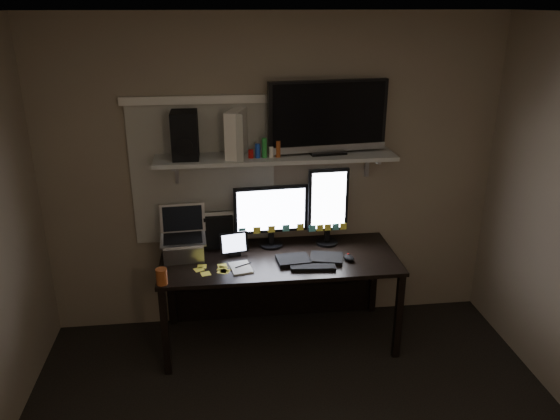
{
  "coord_description": "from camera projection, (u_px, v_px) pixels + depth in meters",
  "views": [
    {
      "loc": [
        -0.44,
        -2.3,
        2.55
      ],
      "look_at": [
        -0.01,
        1.25,
        1.18
      ],
      "focal_mm": 35.0,
      "sensor_mm": 36.0,
      "label": 1
    }
  ],
  "objects": [
    {
      "name": "monitor_portrait",
      "position": [
        328.0,
        206.0,
        4.29
      ],
      "size": [
        0.32,
        0.08,
        0.64
      ],
      "primitive_type": "cube",
      "rotation": [
        0.0,
        0.0,
        0.05
      ],
      "color": "black",
      "rests_on": "desk"
    },
    {
      "name": "cup",
      "position": [
        162.0,
        277.0,
        3.75
      ],
      "size": [
        0.08,
        0.08,
        0.11
      ],
      "primitive_type": "cylinder",
      "rotation": [
        0.0,
        0.0,
        -0.07
      ],
      "color": "#94421B",
      "rests_on": "desk"
    },
    {
      "name": "speaker",
      "position": [
        185.0,
        135.0,
        3.94
      ],
      "size": [
        0.19,
        0.23,
        0.34
      ],
      "primitive_type": "cube",
      "rotation": [
        0.0,
        0.0,
        -0.01
      ],
      "color": "black",
      "rests_on": "wall_shelf"
    },
    {
      "name": "laptop",
      "position": [
        183.0,
        235.0,
        4.09
      ],
      "size": [
        0.36,
        0.3,
        0.38
      ],
      "primitive_type": "cube",
      "rotation": [
        0.0,
        0.0,
        0.06
      ],
      "color": "#A9AAAE",
      "rests_on": "desk"
    },
    {
      "name": "wall_shelf",
      "position": [
        276.0,
        157.0,
        4.08
      ],
      "size": [
        1.8,
        0.35,
        0.03
      ],
      "primitive_type": "cube",
      "color": "#B2B2AD",
      "rests_on": "back_wall"
    },
    {
      "name": "keyboard",
      "position": [
        310.0,
        259.0,
        4.09
      ],
      "size": [
        0.52,
        0.24,
        0.03
      ],
      "primitive_type": "cube",
      "rotation": [
        0.0,
        0.0,
        -0.09
      ],
      "color": "black",
      "rests_on": "desk"
    },
    {
      "name": "notepad",
      "position": [
        241.0,
        268.0,
        3.98
      ],
      "size": [
        0.18,
        0.23,
        0.01
      ],
      "primitive_type": "cube",
      "rotation": [
        0.0,
        0.0,
        0.18
      ],
      "color": "beige",
      "rests_on": "desk"
    },
    {
      "name": "monitor_landscape",
      "position": [
        271.0,
        216.0,
        4.27
      ],
      "size": [
        0.59,
        0.1,
        0.51
      ],
      "primitive_type": "cube",
      "rotation": [
        0.0,
        0.0,
        0.07
      ],
      "color": "black",
      "rests_on": "desk"
    },
    {
      "name": "mouse",
      "position": [
        349.0,
        258.0,
        4.11
      ],
      "size": [
        0.09,
        0.12,
        0.04
      ],
      "primitive_type": "ellipsoid",
      "rotation": [
        0.0,
        0.0,
        0.24
      ],
      "color": "black",
      "rests_on": "desk"
    },
    {
      "name": "desk",
      "position": [
        277.0,
        271.0,
        4.34
      ],
      "size": [
        1.8,
        0.75,
        0.73
      ],
      "color": "black",
      "rests_on": "floor"
    },
    {
      "name": "sticky_notes",
      "position": [
        206.0,
        269.0,
        3.97
      ],
      "size": [
        0.33,
        0.28,
        0.0
      ],
      "primitive_type": null,
      "rotation": [
        0.0,
        0.0,
        -0.26
      ],
      "color": "#FFF045",
      "rests_on": "desk"
    },
    {
      "name": "file_sorter",
      "position": [
        218.0,
        230.0,
        4.29
      ],
      "size": [
        0.23,
        0.11,
        0.29
      ],
      "primitive_type": "cube",
      "rotation": [
        0.0,
        0.0,
        0.05
      ],
      "color": "black",
      "rests_on": "desk"
    },
    {
      "name": "tablet",
      "position": [
        234.0,
        244.0,
        4.16
      ],
      "size": [
        0.23,
        0.13,
        0.19
      ],
      "primitive_type": "cube",
      "rotation": [
        0.0,
        0.0,
        0.19
      ],
      "color": "black",
      "rests_on": "desk"
    },
    {
      "name": "ceiling",
      "position": [
        321.0,
        16.0,
        2.21
      ],
      "size": [
        3.6,
        3.6,
        0.0
      ],
      "primitive_type": "plane",
      "rotation": [
        3.14,
        0.0,
        0.0
      ],
      "color": "silver",
      "rests_on": "back_wall"
    },
    {
      "name": "tv",
      "position": [
        328.0,
        118.0,
        4.04
      ],
      "size": [
        0.92,
        0.26,
        0.54
      ],
      "primitive_type": "cube",
      "rotation": [
        0.0,
        0.0,
        0.11
      ],
      "color": "black",
      "rests_on": "wall_shelf"
    },
    {
      "name": "bottles",
      "position": [
        264.0,
        148.0,
        3.99
      ],
      "size": [
        0.24,
        0.13,
        0.15
      ],
      "primitive_type": null,
      "rotation": [
        0.0,
        0.0,
        -0.32
      ],
      "color": "#A50F0C",
      "rests_on": "wall_shelf"
    },
    {
      "name": "window_blinds",
      "position": [
        203.0,
        175.0,
        4.23
      ],
      "size": [
        1.1,
        0.02,
        1.1
      ],
      "primitive_type": "cube",
      "color": "#B6B3A3",
      "rests_on": "back_wall"
    },
    {
      "name": "game_console",
      "position": [
        236.0,
        133.0,
        3.99
      ],
      "size": [
        0.18,
        0.3,
        0.34
      ],
      "primitive_type": "cube",
      "rotation": [
        0.0,
        0.0,
        -0.34
      ],
      "color": "silver",
      "rests_on": "wall_shelf"
    },
    {
      "name": "back_wall",
      "position": [
        274.0,
        178.0,
        4.32
      ],
      "size": [
        3.6,
        0.0,
        3.6
      ],
      "primitive_type": "plane",
      "rotation": [
        1.57,
        0.0,
        0.0
      ],
      "color": "#756454",
      "rests_on": "floor"
    }
  ]
}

